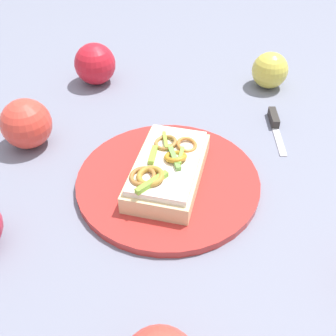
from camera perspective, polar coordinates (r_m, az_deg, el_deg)
name	(u,v)px	position (r m, az deg, el deg)	size (l,w,h in m)	color
ground_plane	(168,184)	(0.62, 0.00, -2.23)	(2.00, 2.00, 0.00)	slate
plate	(168,181)	(0.62, 0.00, -1.82)	(0.27, 0.27, 0.01)	#B62F2B
sandwich	(167,169)	(0.60, -0.07, -0.08)	(0.15, 0.19, 0.05)	beige
apple_0	(26,124)	(0.71, -18.96, 5.80)	(0.08, 0.08, 0.08)	#DB4032
apple_3	(270,70)	(0.86, 13.87, 12.95)	(0.07, 0.07, 0.07)	gold
apple_5	(95,64)	(0.86, -10.03, 13.95)	(0.08, 0.08, 0.08)	red
knife	(275,124)	(0.75, 14.54, 5.95)	(0.03, 0.12, 0.02)	silver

